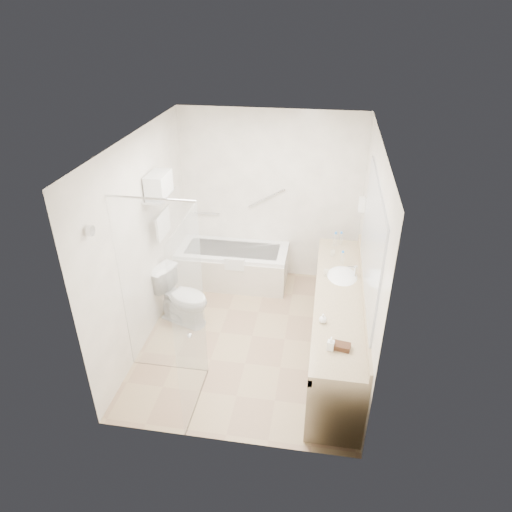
# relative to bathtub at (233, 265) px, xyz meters

# --- Properties ---
(floor) EXTENTS (3.20, 3.20, 0.00)m
(floor) POSITION_rel_bathtub_xyz_m (0.50, -1.24, -0.28)
(floor) COLOR tan
(floor) RESTS_ON ground
(ceiling) EXTENTS (2.60, 3.20, 0.10)m
(ceiling) POSITION_rel_bathtub_xyz_m (0.50, -1.24, 2.22)
(ceiling) COLOR silver
(ceiling) RESTS_ON wall_back
(wall_back) EXTENTS (2.60, 0.10, 2.50)m
(wall_back) POSITION_rel_bathtub_xyz_m (0.50, 0.36, 0.97)
(wall_back) COLOR white
(wall_back) RESTS_ON ground
(wall_front) EXTENTS (2.60, 0.10, 2.50)m
(wall_front) POSITION_rel_bathtub_xyz_m (0.50, -2.84, 0.97)
(wall_front) COLOR white
(wall_front) RESTS_ON ground
(wall_left) EXTENTS (0.10, 3.20, 2.50)m
(wall_left) POSITION_rel_bathtub_xyz_m (-0.80, -1.24, 0.97)
(wall_left) COLOR white
(wall_left) RESTS_ON ground
(wall_right) EXTENTS (0.10, 3.20, 2.50)m
(wall_right) POSITION_rel_bathtub_xyz_m (1.80, -1.24, 0.97)
(wall_right) COLOR white
(wall_right) RESTS_ON ground
(bathtub) EXTENTS (1.60, 0.73, 0.59)m
(bathtub) POSITION_rel_bathtub_xyz_m (0.00, 0.00, 0.00)
(bathtub) COLOR white
(bathtub) RESTS_ON floor
(grab_bar_short) EXTENTS (0.40, 0.03, 0.03)m
(grab_bar_short) POSITION_rel_bathtub_xyz_m (-0.45, 0.32, 0.67)
(grab_bar_short) COLOR silver
(grab_bar_short) RESTS_ON wall_back
(grab_bar_long) EXTENTS (0.53, 0.03, 0.33)m
(grab_bar_long) POSITION_rel_bathtub_xyz_m (0.45, 0.32, 0.97)
(grab_bar_long) COLOR silver
(grab_bar_long) RESTS_ON wall_back
(shower_enclosure) EXTENTS (0.96, 0.91, 2.11)m
(shower_enclosure) POSITION_rel_bathtub_xyz_m (-0.13, -2.16, 0.79)
(shower_enclosure) COLOR silver
(shower_enclosure) RESTS_ON floor
(towel_shelf) EXTENTS (0.24, 0.55, 0.81)m
(towel_shelf) POSITION_rel_bathtub_xyz_m (-0.67, -0.89, 1.48)
(towel_shelf) COLOR silver
(towel_shelf) RESTS_ON wall_left
(vanity_counter) EXTENTS (0.55, 2.70, 0.95)m
(vanity_counter) POSITION_rel_bathtub_xyz_m (1.52, -1.39, 0.36)
(vanity_counter) COLOR tan
(vanity_counter) RESTS_ON floor
(sink) EXTENTS (0.40, 0.52, 0.14)m
(sink) POSITION_rel_bathtub_xyz_m (1.55, -0.99, 0.54)
(sink) COLOR white
(sink) RESTS_ON vanity_counter
(faucet) EXTENTS (0.03, 0.03, 0.14)m
(faucet) POSITION_rel_bathtub_xyz_m (1.70, -0.99, 0.65)
(faucet) COLOR silver
(faucet) RESTS_ON vanity_counter
(mirror) EXTENTS (0.02, 2.00, 1.20)m
(mirror) POSITION_rel_bathtub_xyz_m (1.79, -1.39, 1.27)
(mirror) COLOR #AAAFB6
(mirror) RESTS_ON wall_right
(hairdryer_unit) EXTENTS (0.08, 0.10, 0.18)m
(hairdryer_unit) POSITION_rel_bathtub_xyz_m (1.75, -0.19, 1.17)
(hairdryer_unit) COLOR white
(hairdryer_unit) RESTS_ON wall_right
(toilet) EXTENTS (0.85, 0.66, 0.74)m
(toilet) POSITION_rel_bathtub_xyz_m (-0.45, -1.05, 0.09)
(toilet) COLOR white
(toilet) RESTS_ON floor
(amenity_basket) EXTENTS (0.17, 0.13, 0.05)m
(amenity_basket) POSITION_rel_bathtub_xyz_m (1.54, -2.31, 0.60)
(amenity_basket) COLOR #462919
(amenity_basket) RESTS_ON vanity_counter
(soap_bottle_a) EXTENTS (0.09, 0.15, 0.07)m
(soap_bottle_a) POSITION_rel_bathtub_xyz_m (1.44, -2.34, 0.61)
(soap_bottle_a) COLOR white
(soap_bottle_a) RESTS_ON vanity_counter
(soap_bottle_b) EXTENTS (0.12, 0.13, 0.08)m
(soap_bottle_b) POSITION_rel_bathtub_xyz_m (1.35, -1.94, 0.61)
(soap_bottle_b) COLOR white
(soap_bottle_b) RESTS_ON vanity_counter
(water_bottle_left) EXTENTS (0.06, 0.06, 0.18)m
(water_bottle_left) POSITION_rel_bathtub_xyz_m (1.55, -0.70, 0.66)
(water_bottle_left) COLOR silver
(water_bottle_left) RESTS_ON vanity_counter
(water_bottle_mid) EXTENTS (0.06, 0.06, 0.21)m
(water_bottle_mid) POSITION_rel_bathtub_xyz_m (1.46, -0.23, 0.67)
(water_bottle_mid) COLOR silver
(water_bottle_mid) RESTS_ON vanity_counter
(water_bottle_right) EXTENTS (0.06, 0.06, 0.19)m
(water_bottle_right) POSITION_rel_bathtub_xyz_m (1.53, -0.18, 0.66)
(water_bottle_right) COLOR silver
(water_bottle_right) RESTS_ON vanity_counter
(drinking_glass_near) EXTENTS (0.08, 0.08, 0.08)m
(drinking_glass_near) POSITION_rel_bathtub_xyz_m (1.36, -1.02, 0.61)
(drinking_glass_near) COLOR silver
(drinking_glass_near) RESTS_ON vanity_counter
(drinking_glass_far) EXTENTS (0.07, 0.07, 0.08)m
(drinking_glass_far) POSITION_rel_bathtub_xyz_m (1.43, -0.52, 0.61)
(drinking_glass_far) COLOR silver
(drinking_glass_far) RESTS_ON vanity_counter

